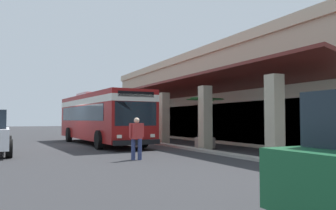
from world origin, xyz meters
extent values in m
plane|color=#2D2D30|center=(0.00, 8.00, 0.00)|extent=(120.00, 120.00, 0.00)
cube|color=#9E998E|center=(-1.54, 4.91, 0.06)|extent=(36.04, 0.50, 0.12)
cube|color=#B2A88E|center=(-1.54, 14.61, 3.04)|extent=(30.03, 11.91, 6.07)
cube|color=#C0B59A|center=(-1.54, 14.61, 6.37)|extent=(30.33, 12.21, 0.60)
cube|color=#B2A88E|center=(-14.05, 5.73, 1.67)|extent=(0.55, 0.55, 3.34)
cube|color=#B2A88E|center=(-9.05, 5.73, 1.67)|extent=(0.55, 0.55, 3.34)
cube|color=#B2A88E|center=(-4.04, 5.73, 1.67)|extent=(0.55, 0.55, 3.34)
cube|color=#B2A88E|center=(0.96, 5.73, 1.67)|extent=(0.55, 0.55, 3.34)
cube|color=#B2A88E|center=(5.97, 5.73, 1.67)|extent=(0.55, 0.55, 3.34)
cube|color=#B2A88E|center=(10.97, 5.73, 1.67)|extent=(0.55, 0.55, 3.34)
cube|color=#5B1E19|center=(-1.54, 7.05, 3.69)|extent=(30.03, 3.16, 0.82)
cube|color=#19232D|center=(-1.54, 8.69, 1.40)|extent=(25.23, 0.08, 2.40)
cube|color=maroon|center=(-0.05, 1.73, 1.73)|extent=(11.13, 3.19, 2.75)
cube|color=silver|center=(-0.05, 1.73, 2.65)|extent=(11.15, 3.21, 0.36)
cube|color=#19232D|center=(-0.35, 1.71, 1.95)|extent=(9.37, 3.11, 0.90)
cube|color=#19232D|center=(5.41, 2.04, 1.85)|extent=(0.19, 2.24, 1.20)
cube|color=black|center=(5.42, 2.04, 2.82)|extent=(0.17, 1.94, 0.28)
cube|color=black|center=(5.54, 2.05, 0.45)|extent=(0.34, 2.46, 0.24)
cube|color=silver|center=(5.41, 2.94, 0.75)|extent=(0.07, 0.24, 0.16)
cube|color=silver|center=(5.52, 1.16, 0.75)|extent=(0.07, 0.24, 0.16)
cube|color=silver|center=(-1.54, 1.64, 3.22)|extent=(2.50, 1.92, 0.24)
cylinder|color=black|center=(3.50, 3.21, 0.50)|extent=(1.00, 0.30, 1.00)
cylinder|color=black|center=(3.65, 0.66, 0.50)|extent=(1.00, 0.30, 1.00)
cylinder|color=black|center=(-3.20, 2.82, 0.50)|extent=(1.00, 0.30, 1.00)
cylinder|color=black|center=(-3.05, 0.27, 0.50)|extent=(1.00, 0.30, 1.00)
cylinder|color=black|center=(17.12, 0.24, 0.38)|extent=(0.76, 0.26, 0.76)
cylinder|color=black|center=(5.76, -3.59, 0.38)|extent=(0.76, 0.26, 0.76)
cylinder|color=black|center=(2.49, -3.58, 0.38)|extent=(0.76, 0.26, 0.76)
cylinder|color=navy|center=(8.70, 0.95, 0.41)|extent=(0.16, 0.16, 0.81)
cylinder|color=navy|center=(8.59, 0.73, 0.41)|extent=(0.16, 0.16, 0.81)
cube|color=#B23333|center=(8.65, 0.84, 1.12)|extent=(0.38, 0.52, 0.61)
sphere|color=beige|center=(8.65, 0.84, 1.53)|extent=(0.22, 0.22, 0.22)
cylinder|color=#B23333|center=(8.58, 1.12, 1.15)|extent=(0.09, 0.09, 0.55)
cylinder|color=#B23333|center=(8.71, 0.56, 1.15)|extent=(0.09, 0.09, 0.55)
cube|color=gray|center=(5.52, 5.99, 0.30)|extent=(0.81, 0.81, 0.60)
cylinder|color=#332319|center=(5.52, 5.99, 0.61)|extent=(0.69, 0.69, 0.02)
cylinder|color=brown|center=(5.52, 5.99, 1.53)|extent=(0.16, 0.16, 1.87)
ellipsoid|color=#286B33|center=(5.94, 6.03, 2.59)|extent=(0.87, 0.29, 0.19)
ellipsoid|color=#286B33|center=(5.73, 6.49, 2.68)|extent=(0.61, 1.09, 0.18)
ellipsoid|color=#286B33|center=(5.11, 6.30, 2.59)|extent=(0.95, 0.80, 0.18)
ellipsoid|color=#286B33|center=(5.12, 5.63, 2.67)|extent=(0.94, 0.87, 0.14)
ellipsoid|color=#286B33|center=(5.63, 5.47, 2.69)|extent=(0.42, 1.07, 0.17)
camera|label=1|loc=(20.74, -3.78, 1.57)|focal=35.35mm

